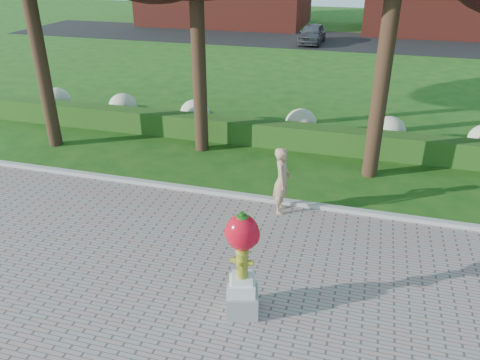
# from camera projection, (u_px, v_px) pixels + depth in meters

# --- Properties ---
(ground) EXTENTS (100.00, 100.00, 0.00)m
(ground) POSITION_uv_depth(u_px,v_px,m) (194.00, 261.00, 10.14)
(ground) COLOR #174A12
(ground) RESTS_ON ground
(curb) EXTENTS (40.00, 0.18, 0.15)m
(curb) POSITION_uv_depth(u_px,v_px,m) (233.00, 195.00, 12.69)
(curb) COLOR #ADADA5
(curb) RESTS_ON ground
(lawn_hedge) EXTENTS (24.00, 0.70, 0.80)m
(lawn_hedge) POSITION_uv_depth(u_px,v_px,m) (267.00, 134.00, 15.99)
(lawn_hedge) COLOR #174012
(lawn_hedge) RESTS_ON ground
(hydrangea_row) EXTENTS (20.10, 1.10, 0.99)m
(hydrangea_row) POSITION_uv_depth(u_px,v_px,m) (289.00, 122.00, 16.64)
(hydrangea_row) COLOR #B6B98D
(hydrangea_row) RESTS_ON ground
(street) EXTENTS (50.00, 8.00, 0.02)m
(street) POSITION_uv_depth(u_px,v_px,m) (331.00, 40.00, 34.23)
(street) COLOR black
(street) RESTS_ON ground
(hydrant_sculpture) EXTENTS (0.71, 0.71, 2.13)m
(hydrant_sculpture) POSITION_uv_depth(u_px,v_px,m) (242.00, 262.00, 8.19)
(hydrant_sculpture) COLOR gray
(hydrant_sculpture) RESTS_ON walkway
(woman) EXTENTS (0.47, 0.67, 1.74)m
(woman) POSITION_uv_depth(u_px,v_px,m) (282.00, 180.00, 11.63)
(woman) COLOR tan
(woman) RESTS_ON walkway
(parked_car) EXTENTS (1.70, 3.99, 1.35)m
(parked_car) POSITION_uv_depth(u_px,v_px,m) (312.00, 33.00, 32.85)
(parked_car) COLOR #42444A
(parked_car) RESTS_ON street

